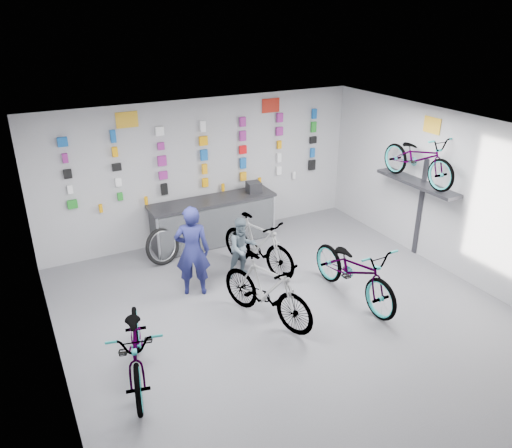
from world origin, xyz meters
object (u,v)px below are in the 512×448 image
bike_center (267,290)px  counter (214,222)px  bike_service (258,244)px  bike_left (137,346)px  bike_right (354,270)px  clerk (192,251)px  customer (242,248)px

bike_center → counter: bearing=62.4°
bike_service → bike_left: bearing=-164.6°
bike_service → bike_center: bearing=-131.8°
bike_right → counter: bearing=110.5°
bike_service → clerk: size_ratio=1.10×
bike_center → bike_right: 1.65m
counter → bike_service: 1.51m
bike_center → bike_right: bike_center is taller
bike_right → customer: customer is taller
bike_left → bike_center: bike_center is taller
bike_left → customer: size_ratio=1.68×
customer → bike_center: bearing=-100.2°
bike_left → clerk: size_ratio=1.19×
counter → customer: (-0.08, -1.55, 0.10)m
bike_right → bike_service: 1.93m
clerk → customer: clerk is taller
customer → bike_right: bearing=-48.5°
bike_center → clerk: 1.54m
counter → clerk: 2.06m
bike_center → bike_service: (0.66, 1.54, -0.01)m
counter → bike_left: (-2.58, -3.41, 0.03)m
bike_service → customer: 0.37m
clerk → bike_center: bearing=142.9°
bike_center → customer: (0.30, 1.47, 0.03)m
counter → bike_service: bike_service is taller
counter → clerk: (-1.11, -1.70, 0.34)m
customer → bike_left: bearing=-142.1°
bike_left → bike_service: 3.45m
bike_center → clerk: size_ratio=1.12×
bike_left → clerk: (1.47, 1.71, 0.31)m
bike_left → bike_center: 2.23m
bike_left → bike_right: 3.86m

